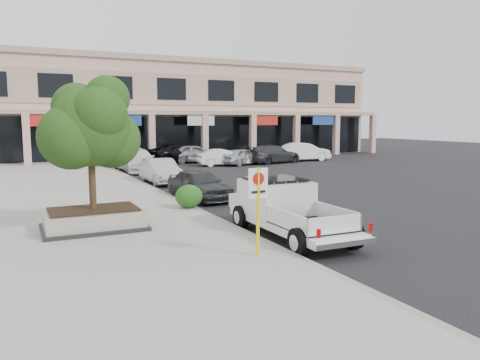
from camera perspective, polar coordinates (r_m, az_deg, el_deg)
name	(u,v)px	position (r m, az deg, el deg)	size (l,w,h in m)	color
ground	(282,229)	(15.95, 5.13, -5.93)	(120.00, 120.00, 0.00)	black
sidewalk	(87,210)	(19.77, -18.17, -3.46)	(8.00, 52.00, 0.15)	gray
curb	(181,202)	(20.66, -7.25, -2.70)	(0.20, 52.00, 0.15)	gray
strip_mall	(180,109)	(49.88, -7.30, 8.54)	(40.55, 12.43, 9.50)	tan
planter	(94,219)	(15.85, -17.39, -4.57)	(3.20, 2.20, 0.68)	black
planter_tree	(94,128)	(15.70, -17.41, 6.12)	(2.90, 2.55, 4.00)	#322313
no_parking_sign	(258,199)	(11.99, 2.21, -2.37)	(0.55, 0.09, 2.30)	yellow
hedge	(189,196)	(18.82, -6.25, -1.99)	(1.10, 0.99, 0.94)	#1F4E16
pickup_truck	(291,210)	(14.64, 6.30, -3.61)	(2.08, 5.63, 1.77)	white
curb_car_a	(200,184)	(21.55, -4.94, -0.54)	(1.68, 4.17, 1.42)	#2B2E30
curb_car_b	(161,171)	(27.43, -9.64, 1.08)	(1.51, 4.33, 1.43)	#AEB0B6
curb_car_c	(137,160)	(34.02, -12.43, 2.35)	(2.23, 5.50, 1.60)	silver
curb_car_d	(117,156)	(38.35, -14.74, 2.85)	(2.70, 5.85, 1.62)	black
lot_car_a	(242,156)	(38.11, 0.27, 2.88)	(1.64, 4.08, 1.39)	#A9ABB1
lot_car_b	(223,157)	(37.55, -2.11, 2.78)	(1.42, 4.07, 1.34)	white
lot_car_c	(273,154)	(39.94, 4.03, 3.18)	(2.16, 5.31, 1.54)	#2B2E30
lot_car_d	(181,153)	(40.59, -7.20, 3.27)	(2.71, 5.88, 1.64)	black
lot_car_e	(195,154)	(40.16, -5.55, 3.22)	(1.88, 4.66, 1.59)	gray
lot_car_f	(303,152)	(42.26, 7.74, 3.41)	(1.72, 4.92, 1.62)	white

